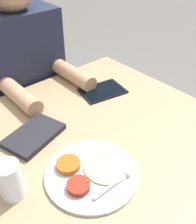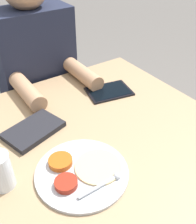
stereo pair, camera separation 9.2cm
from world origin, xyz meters
The scene contains 6 objects.
dining_table centered at (0.00, 0.00, 0.38)m, with size 0.98×1.00×0.76m.
thali_tray centered at (-0.11, -0.08, 0.77)m, with size 0.28×0.28×0.03m.
red_notebook centered at (-0.15, 0.18, 0.77)m, with size 0.22×0.18×0.02m.
tablet_device centered at (0.23, 0.24, 0.77)m, with size 0.21×0.17×0.01m.
person_diner centered at (0.05, 0.61, 0.59)m, with size 0.36×0.46×1.25m.
drinking_glass centered at (-0.31, 0.01, 0.82)m, with size 0.07×0.07×0.11m.
Camera 2 is at (-0.36, -0.53, 1.37)m, focal length 42.00 mm.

